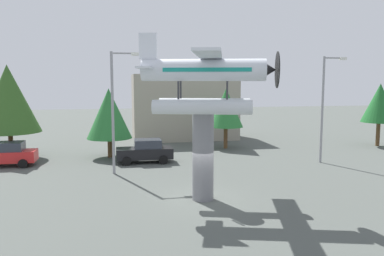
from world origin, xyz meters
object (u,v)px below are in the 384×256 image
at_px(streetlight_primary, 116,104).
at_px(streetlight_secondary, 325,102).
at_px(display_pedestal, 203,157).
at_px(car_near_red, 6,154).
at_px(tree_center_back, 226,108).
at_px(storefront_building, 184,107).
at_px(tree_far_east, 380,103).
at_px(floatplane_monument, 206,80).
at_px(car_mid_black, 145,151).
at_px(tree_west, 8,99).
at_px(tree_east, 109,114).

bearing_deg(streetlight_primary, streetlight_secondary, 2.76).
relative_size(display_pedestal, car_near_red, 1.08).
bearing_deg(tree_center_back, display_pedestal, -110.04).
relative_size(display_pedestal, streetlight_secondary, 0.57).
xyz_separation_m(storefront_building, tree_far_east, (17.26, -8.63, 0.66)).
bearing_deg(floatplane_monument, streetlight_primary, 139.90).
height_order(display_pedestal, tree_far_east, tree_far_east).
distance_m(display_pedestal, storefront_building, 22.20).
bearing_deg(storefront_building, floatplane_monument, -96.74).
bearing_deg(streetlight_secondary, car_mid_black, 169.31).
xyz_separation_m(car_mid_black, tree_far_east, (22.26, 3.49, 3.20)).
xyz_separation_m(floatplane_monument, tree_far_east, (19.86, 13.40, -2.11)).
xyz_separation_m(floatplane_monument, tree_center_back, (5.29, 14.88, -2.48)).
bearing_deg(car_mid_black, tree_west, -18.26).
relative_size(floatplane_monument, tree_west, 1.39).
xyz_separation_m(display_pedestal, tree_far_east, (19.99, 13.37, 1.82)).
height_order(car_near_red, car_mid_black, same).
bearing_deg(tree_east, car_near_red, -164.67).
distance_m(car_mid_black, tree_far_east, 22.76).
bearing_deg(tree_far_east, streetlight_secondary, -146.51).
distance_m(streetlight_secondary, tree_far_east, 10.86).
bearing_deg(floatplane_monument, car_mid_black, 119.51).
height_order(streetlight_secondary, storefront_building, streetlight_secondary).
relative_size(car_near_red, tree_west, 0.57).
xyz_separation_m(car_mid_black, tree_center_back, (7.69, 4.97, 2.83)).
relative_size(streetlight_primary, storefront_building, 0.74).
bearing_deg(car_mid_black, tree_center_back, -147.13).
distance_m(streetlight_primary, storefront_building, 16.97).
bearing_deg(display_pedestal, floatplane_monument, -15.88).
xyz_separation_m(car_mid_black, tree_east, (-2.66, 2.59, 2.67)).
xyz_separation_m(floatplane_monument, car_near_red, (-12.35, 10.50, -5.31)).
height_order(display_pedestal, car_near_red, display_pedestal).
bearing_deg(streetlight_secondary, storefront_building, 119.32).
bearing_deg(floatplane_monument, car_near_red, 155.51).
bearing_deg(tree_west, car_near_red, -82.31).
bearing_deg(storefront_building, car_near_red, -142.36).
xyz_separation_m(car_near_red, tree_center_back, (17.64, 4.38, 2.83)).
xyz_separation_m(streetlight_primary, tree_west, (-8.22, 6.64, 0.11)).
distance_m(display_pedestal, tree_far_east, 24.11).
bearing_deg(car_near_red, display_pedestal, 139.44).
bearing_deg(tree_far_east, display_pedestal, -146.22).
height_order(streetlight_primary, tree_west, streetlight_primary).
bearing_deg(tree_west, streetlight_secondary, -14.07).
relative_size(storefront_building, tree_west, 1.46).
bearing_deg(storefront_building, car_mid_black, -112.44).
bearing_deg(tree_west, tree_far_east, 0.15).
height_order(car_near_red, tree_east, tree_east).
relative_size(streetlight_primary, tree_far_east, 1.35).
distance_m(car_near_red, tree_east, 8.01).
distance_m(car_mid_black, tree_west, 11.55).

